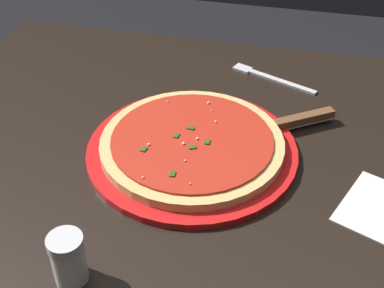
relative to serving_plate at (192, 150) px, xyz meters
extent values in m
cube|color=black|center=(-0.45, 0.35, -0.41)|extent=(0.06, 0.06, 0.75)
cube|color=black|center=(0.36, 0.35, -0.41)|extent=(0.06, 0.06, 0.75)
cube|color=black|center=(-0.05, -0.04, -0.02)|extent=(0.95, 0.91, 0.03)
cylinder|color=red|center=(0.00, 0.00, 0.00)|extent=(0.35, 0.35, 0.01)
cylinder|color=#DBB26B|center=(0.00, 0.00, 0.01)|extent=(0.31, 0.31, 0.02)
cylinder|color=red|center=(0.00, 0.00, 0.02)|extent=(0.27, 0.27, 0.00)
sphere|color=#EFEACC|center=(0.01, 0.11, 0.03)|extent=(0.01, 0.01, 0.01)
sphere|color=#EFEACC|center=(-0.01, -0.02, 0.03)|extent=(0.01, 0.01, 0.01)
sphere|color=#EFEACC|center=(0.03, 0.05, 0.03)|extent=(0.00, 0.00, 0.00)
sphere|color=#EFEACC|center=(-0.05, -0.11, 0.03)|extent=(0.00, 0.00, 0.00)
sphere|color=#EFEACC|center=(0.01, 0.00, 0.03)|extent=(0.00, 0.00, 0.00)
sphere|color=#EFEACC|center=(0.02, 0.08, 0.03)|extent=(0.00, 0.00, 0.00)
sphere|color=#EFEACC|center=(0.00, -0.06, 0.03)|extent=(0.00, 0.00, 0.00)
sphere|color=#EFEACC|center=(-0.07, 0.10, 0.03)|extent=(0.00, 0.00, 0.00)
sphere|color=#EFEACC|center=(-0.06, -0.03, 0.03)|extent=(0.00, 0.00, 0.00)
sphere|color=#EFEACC|center=(0.02, -0.11, 0.03)|extent=(0.00, 0.00, 0.00)
cube|color=#23561E|center=(-0.07, -0.05, 0.03)|extent=(0.01, 0.01, 0.00)
cube|color=#23561E|center=(-0.03, 0.00, 0.03)|extent=(0.01, 0.01, 0.00)
cube|color=#23561E|center=(0.01, -0.02, 0.03)|extent=(0.01, 0.01, 0.00)
cube|color=#23561E|center=(-0.01, -0.10, 0.03)|extent=(0.01, 0.01, 0.00)
cube|color=#23561E|center=(-0.01, 0.03, 0.03)|extent=(0.01, 0.01, 0.00)
cube|color=#23561E|center=(0.03, -0.01, 0.03)|extent=(0.01, 0.01, 0.00)
cube|color=silver|center=(0.08, 0.05, 0.01)|extent=(0.11, 0.11, 0.00)
cube|color=brown|center=(0.17, 0.12, 0.01)|extent=(0.12, 0.09, 0.01)
cube|color=white|center=(0.31, -0.07, -0.01)|extent=(0.16, 0.17, 0.00)
cube|color=silver|center=(0.13, 0.26, 0.00)|extent=(0.14, 0.07, 0.00)
cube|color=silver|center=(0.04, 0.30, 0.00)|extent=(0.04, 0.04, 0.00)
cylinder|color=silver|center=(-0.09, -0.29, 0.02)|extent=(0.04, 0.04, 0.06)
cylinder|color=silver|center=(-0.09, -0.29, 0.06)|extent=(0.05, 0.05, 0.01)
camera|label=1|loc=(0.16, -0.67, 0.55)|focal=49.29mm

